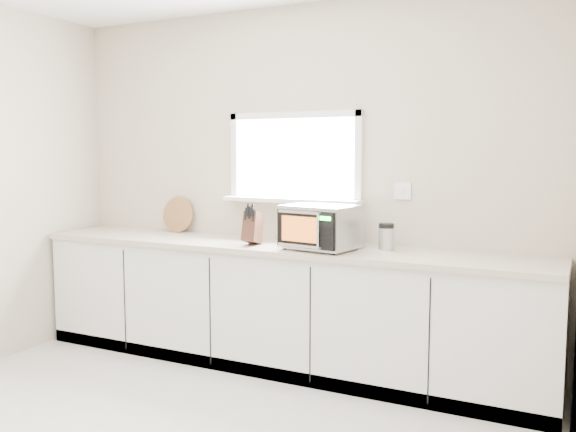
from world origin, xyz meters
The scene contains 7 objects.
back_wall centered at (0.00, 2.00, 1.36)m, with size 4.00×0.17×2.70m.
cabinets centered at (0.00, 1.70, 0.44)m, with size 3.92×0.60×0.88m, color silver.
countertop centered at (0.00, 1.69, 0.90)m, with size 3.92×0.64×0.04m, color #C2AFA0.
microwave centered at (0.37, 1.62, 1.08)m, with size 0.53×0.46×0.31m.
knife_block centered at (-0.15, 1.60, 1.05)m, with size 0.12×0.22×0.31m.
cutting_board centered at (-1.07, 1.94, 1.07)m, with size 0.30×0.30×0.02m, color olive.
coffee_grinder centered at (0.80, 1.79, 1.01)m, with size 0.11×0.11×0.19m.
Camera 1 is at (2.03, -2.24, 1.59)m, focal length 38.00 mm.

